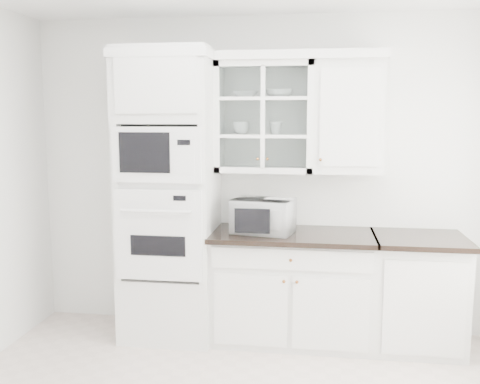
# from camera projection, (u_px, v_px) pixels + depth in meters

# --- Properties ---
(room_shell) EXTENTS (4.00, 3.50, 2.70)m
(room_shell) POSITION_uv_depth(u_px,v_px,m) (242.00, 129.00, 3.29)
(room_shell) COLOR white
(room_shell) RESTS_ON ground
(oven_column) EXTENTS (0.76, 0.68, 2.40)m
(oven_column) POSITION_uv_depth(u_px,v_px,m) (169.00, 196.00, 4.45)
(oven_column) COLOR white
(oven_column) RESTS_ON ground
(base_cabinet_run) EXTENTS (1.32, 0.67, 0.92)m
(base_cabinet_run) POSITION_uv_depth(u_px,v_px,m) (292.00, 286.00, 4.43)
(base_cabinet_run) COLOR white
(base_cabinet_run) RESTS_ON ground
(extra_base_cabinet) EXTENTS (0.72, 0.67, 0.92)m
(extra_base_cabinet) POSITION_uv_depth(u_px,v_px,m) (417.00, 292.00, 4.29)
(extra_base_cabinet) COLOR white
(extra_base_cabinet) RESTS_ON ground
(upper_cabinet_glass) EXTENTS (0.80, 0.33, 0.90)m
(upper_cabinet_glass) POSITION_uv_depth(u_px,v_px,m) (265.00, 117.00, 4.41)
(upper_cabinet_glass) COLOR white
(upper_cabinet_glass) RESTS_ON room_shell
(upper_cabinet_solid) EXTENTS (0.55, 0.33, 0.90)m
(upper_cabinet_solid) POSITION_uv_depth(u_px,v_px,m) (348.00, 117.00, 4.31)
(upper_cabinet_solid) COLOR white
(upper_cabinet_solid) RESTS_ON room_shell
(crown_molding) EXTENTS (2.14, 0.38, 0.07)m
(crown_molding) POSITION_uv_depth(u_px,v_px,m) (252.00, 57.00, 4.33)
(crown_molding) COLOR white
(crown_molding) RESTS_ON room_shell
(countertop_microwave) EXTENTS (0.55, 0.48, 0.28)m
(countertop_microwave) POSITION_uv_depth(u_px,v_px,m) (264.00, 215.00, 4.35)
(countertop_microwave) COLOR white
(countertop_microwave) RESTS_ON base_cabinet_run
(bowl_a) EXTENTS (0.21, 0.21, 0.05)m
(bowl_a) POSITION_uv_depth(u_px,v_px,m) (246.00, 95.00, 4.39)
(bowl_a) COLOR white
(bowl_a) RESTS_ON upper_cabinet_glass
(bowl_b) EXTENTS (0.24, 0.24, 0.07)m
(bowl_b) POSITION_uv_depth(u_px,v_px,m) (279.00, 94.00, 4.37)
(bowl_b) COLOR white
(bowl_b) RESTS_ON upper_cabinet_glass
(cup_a) EXTENTS (0.14, 0.14, 0.10)m
(cup_a) POSITION_uv_depth(u_px,v_px,m) (241.00, 128.00, 4.44)
(cup_a) COLOR white
(cup_a) RESTS_ON upper_cabinet_glass
(cup_b) EXTENTS (0.13, 0.13, 0.11)m
(cup_b) POSITION_uv_depth(u_px,v_px,m) (276.00, 128.00, 4.39)
(cup_b) COLOR white
(cup_b) RESTS_ON upper_cabinet_glass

